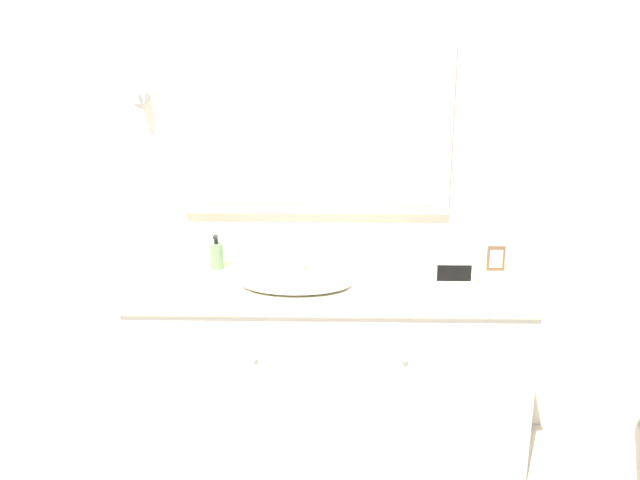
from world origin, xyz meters
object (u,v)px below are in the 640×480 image
picture_frame (496,258)px  appliance_box (452,269)px  soap_bottle (217,255)px  sink_basin (296,281)px

picture_frame → appliance_box: bearing=-147.5°
appliance_box → picture_frame: (0.22, 0.14, 0.00)m
soap_bottle → appliance_box: 1.08m
soap_bottle → picture_frame: (1.29, -0.00, -0.01)m
soap_bottle → appliance_box: bearing=-7.7°
soap_bottle → appliance_box: size_ratio=0.79×
sink_basin → soap_bottle: sink_basin is taller
sink_basin → appliance_box: size_ratio=2.33×
sink_basin → soap_bottle: bearing=150.6°
sink_basin → appliance_box: 0.69m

